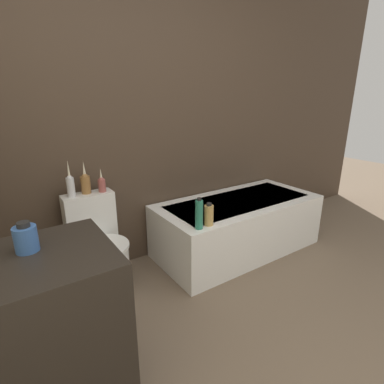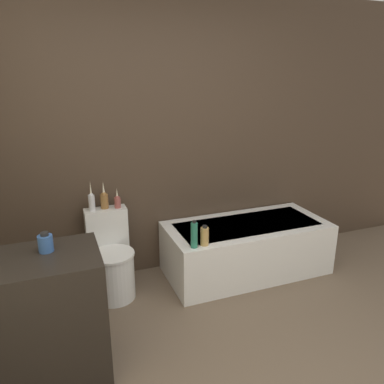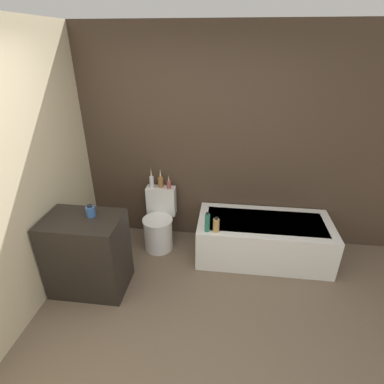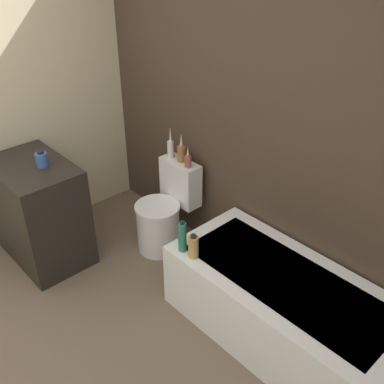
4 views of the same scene
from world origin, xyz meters
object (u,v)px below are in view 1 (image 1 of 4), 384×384
Objects in this scene: vase_silver at (85,183)px; shampoo_bottle_short at (209,215)px; vase_gold at (70,185)px; soap_bottle_glass at (26,238)px; toilet at (101,256)px; bathtub at (238,225)px; vase_bronze at (102,184)px; shampoo_bottle_tall at (199,214)px.

shampoo_bottle_short is (0.73, -0.55, -0.24)m from vase_silver.
vase_silver is at bearing 10.41° from vase_gold.
vase_gold reaches higher than soap_bottle_glass.
vase_gold reaches higher than shampoo_bottle_short.
toilet is 0.55m from vase_silver.
vase_gold is at bearing 169.97° from bathtub.
vase_silver reaches higher than shampoo_bottle_short.
shampoo_bottle_short is (0.84, -0.53, -0.25)m from vase_gold.
vase_bronze is at bearing -2.28° from vase_gold.
vase_gold is 1.47× the size of vase_bronze.
vase_bronze is at bearing 57.13° from soap_bottle_glass.
vase_silver is 0.12m from vase_bronze.
toilet reaches higher than shampoo_bottle_tall.
bathtub is 5.80× the size of vase_gold.
soap_bottle_glass is 1.22m from shampoo_bottle_tall.
vase_gold is 1.10× the size of vase_silver.
shampoo_bottle_short is at bearing 5.83° from shampoo_bottle_tall.
soap_bottle_glass reaches higher than shampoo_bottle_short.
soap_bottle_glass is (-1.78, -0.68, 0.65)m from bathtub.
vase_gold is 1.13× the size of shampoo_bottle_tall.
vase_silver is (0.11, 0.02, -0.01)m from vase_gold.
bathtub is 12.59× the size of soap_bottle_glass.
shampoo_bottle_short is (1.22, 0.40, -0.32)m from soap_bottle_glass.
shampoo_bottle_tall is (0.75, -0.54, -0.22)m from vase_gold.
shampoo_bottle_tall is (0.53, -0.53, -0.19)m from vase_bronze.
toilet is 0.56m from vase_gold.
vase_gold is at bearing 148.04° from shampoo_bottle_short.
shampoo_bottle_short is (0.10, 0.01, -0.03)m from shampoo_bottle_tall.
shampoo_bottle_tall is at bearing -45.12° from vase_bronze.
vase_gold is (0.37, 0.93, -0.08)m from soap_bottle_glass.
vase_gold is at bearing 144.29° from shampoo_bottle_tall.
vase_bronze is at bearing 56.96° from toilet.
bathtub is 1.54m from vase_gold.
bathtub is 1.44m from vase_silver.
soap_bottle_glass is 1.32m from shampoo_bottle_short.
bathtub is at bearing 23.50° from shampoo_bottle_tall.
bathtub is 1.33m from vase_bronze.
vase_silver reaches higher than toilet.
vase_bronze is (0.11, -0.03, -0.02)m from vase_silver.
shampoo_bottle_tall is 0.10m from shampoo_bottle_short.
vase_gold is 0.94m from shampoo_bottle_tall.
shampoo_bottle_tall is at bearing -29.38° from toilet.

